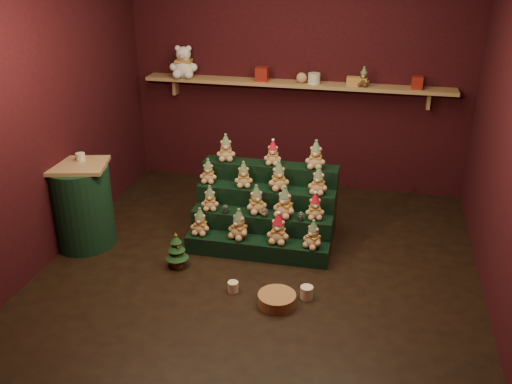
% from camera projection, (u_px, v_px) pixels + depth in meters
% --- Properties ---
extents(ground, '(4.00, 4.00, 0.00)m').
position_uv_depth(ground, '(262.00, 264.00, 5.45)').
color(ground, black).
rests_on(ground, ground).
extents(back_wall, '(4.00, 0.10, 2.80)m').
position_uv_depth(back_wall, '(298.00, 72.00, 6.70)').
color(back_wall, black).
rests_on(back_wall, ground).
extents(front_wall, '(4.00, 0.10, 2.80)m').
position_uv_depth(front_wall, '(183.00, 234.00, 3.05)').
color(front_wall, black).
rests_on(front_wall, ground).
extents(left_wall, '(0.10, 4.00, 2.80)m').
position_uv_depth(left_wall, '(46.00, 109.00, 5.28)').
color(left_wall, black).
rests_on(left_wall, ground).
extents(back_shelf, '(3.60, 0.26, 0.24)m').
position_uv_depth(back_shelf, '(296.00, 84.00, 6.59)').
color(back_shelf, '#A17550').
rests_on(back_shelf, ground).
extents(riser_tier_front, '(1.40, 0.22, 0.18)m').
position_uv_depth(riser_tier_front, '(257.00, 248.00, 5.53)').
color(riser_tier_front, black).
rests_on(riser_tier_front, ground).
extents(riser_tier_midfront, '(1.40, 0.22, 0.36)m').
position_uv_depth(riser_tier_midfront, '(261.00, 230.00, 5.69)').
color(riser_tier_midfront, black).
rests_on(riser_tier_midfront, ground).
extents(riser_tier_midback, '(1.40, 0.22, 0.54)m').
position_uv_depth(riser_tier_midback, '(266.00, 212.00, 5.85)').
color(riser_tier_midback, black).
rests_on(riser_tier_midback, ground).
extents(riser_tier_back, '(1.40, 0.22, 0.72)m').
position_uv_depth(riser_tier_back, '(270.00, 195.00, 6.01)').
color(riser_tier_back, black).
rests_on(riser_tier_back, ground).
extents(teddy_0, '(0.20, 0.18, 0.27)m').
position_uv_depth(teddy_0, '(200.00, 221.00, 5.56)').
color(teddy_0, tan).
rests_on(teddy_0, riser_tier_front).
extents(teddy_1, '(0.27, 0.26, 0.30)m').
position_uv_depth(teddy_1, '(239.00, 224.00, 5.48)').
color(teddy_1, tan).
rests_on(teddy_1, riser_tier_front).
extents(teddy_2, '(0.23, 0.20, 0.30)m').
position_uv_depth(teddy_2, '(278.00, 228.00, 5.40)').
color(teddy_2, tan).
rests_on(teddy_2, riser_tier_front).
extents(teddy_3, '(0.26, 0.25, 0.27)m').
position_uv_depth(teddy_3, '(313.00, 234.00, 5.32)').
color(teddy_3, tan).
rests_on(teddy_3, riser_tier_front).
extents(teddy_4, '(0.20, 0.19, 0.25)m').
position_uv_depth(teddy_4, '(210.00, 198.00, 5.65)').
color(teddy_4, tan).
rests_on(teddy_4, riser_tier_midfront).
extents(teddy_5, '(0.27, 0.26, 0.28)m').
position_uv_depth(teddy_5, '(256.00, 199.00, 5.58)').
color(teddy_5, tan).
rests_on(teddy_5, riser_tier_midfront).
extents(teddy_6, '(0.27, 0.26, 0.31)m').
position_uv_depth(teddy_6, '(285.00, 202.00, 5.50)').
color(teddy_6, tan).
rests_on(teddy_6, riser_tier_midfront).
extents(teddy_7, '(0.22, 0.21, 0.26)m').
position_uv_depth(teddy_7, '(315.00, 206.00, 5.48)').
color(teddy_7, tan).
rests_on(teddy_7, riser_tier_midfront).
extents(teddy_8, '(0.19, 0.17, 0.25)m').
position_uv_depth(teddy_8, '(208.00, 171.00, 5.83)').
color(teddy_8, tan).
rests_on(teddy_8, riser_tier_midback).
extents(teddy_9, '(0.22, 0.20, 0.26)m').
position_uv_depth(teddy_9, '(244.00, 174.00, 5.73)').
color(teddy_9, tan).
rests_on(teddy_9, riser_tier_midback).
extents(teddy_10, '(0.26, 0.25, 0.29)m').
position_uv_depth(teddy_10, '(279.00, 176.00, 5.66)').
color(teddy_10, tan).
rests_on(teddy_10, riser_tier_midback).
extents(teddy_11, '(0.22, 0.21, 0.27)m').
position_uv_depth(teddy_11, '(318.00, 181.00, 5.57)').
color(teddy_11, tan).
rests_on(teddy_11, riser_tier_midback).
extents(teddy_12, '(0.23, 0.22, 0.27)m').
position_uv_depth(teddy_12, '(226.00, 148.00, 5.90)').
color(teddy_12, tan).
rests_on(teddy_12, riser_tier_back).
extents(teddy_13, '(0.19, 0.17, 0.25)m').
position_uv_depth(teddy_13, '(273.00, 153.00, 5.80)').
color(teddy_13, tan).
rests_on(teddy_13, riser_tier_back).
extents(teddy_14, '(0.21, 0.19, 0.29)m').
position_uv_depth(teddy_14, '(316.00, 155.00, 5.70)').
color(teddy_14, tan).
rests_on(teddy_14, riser_tier_back).
extents(snow_globe_a, '(0.07, 0.07, 0.09)m').
position_uv_depth(snow_globe_a, '(225.00, 209.00, 5.62)').
color(snow_globe_a, black).
rests_on(snow_globe_a, riser_tier_midfront).
extents(snow_globe_b, '(0.07, 0.07, 0.09)m').
position_uv_depth(snow_globe_b, '(264.00, 212.00, 5.54)').
color(snow_globe_b, black).
rests_on(snow_globe_b, riser_tier_midfront).
extents(snow_globe_c, '(0.07, 0.07, 0.09)m').
position_uv_depth(snow_globe_c, '(301.00, 216.00, 5.47)').
color(snow_globe_c, black).
rests_on(snow_globe_c, riser_tier_midfront).
extents(side_table, '(0.66, 0.60, 0.87)m').
position_uv_depth(side_table, '(82.00, 205.00, 5.63)').
color(side_table, '#A17550').
rests_on(side_table, ground).
extents(table_ornament, '(0.09, 0.09, 0.07)m').
position_uv_depth(table_ornament, '(80.00, 157.00, 5.53)').
color(table_ornament, beige).
rests_on(table_ornament, side_table).
extents(mini_christmas_tree, '(0.22, 0.22, 0.37)m').
position_uv_depth(mini_christmas_tree, '(177.00, 250.00, 5.33)').
color(mini_christmas_tree, '#4C351B').
rests_on(mini_christmas_tree, ground).
extents(mug_left, '(0.09, 0.09, 0.09)m').
position_uv_depth(mug_left, '(233.00, 287.00, 5.00)').
color(mug_left, beige).
rests_on(mug_left, ground).
extents(mug_right, '(0.11, 0.11, 0.11)m').
position_uv_depth(mug_right, '(307.00, 292.00, 4.91)').
color(mug_right, beige).
rests_on(mug_right, ground).
extents(wicker_basket, '(0.39, 0.39, 0.10)m').
position_uv_depth(wicker_basket, '(277.00, 299.00, 4.82)').
color(wicker_basket, '#96633C').
rests_on(wicker_basket, ground).
extents(white_bear, '(0.37, 0.34, 0.47)m').
position_uv_depth(white_bear, '(184.00, 57.00, 6.71)').
color(white_bear, white).
rests_on(white_bear, back_shelf).
extents(brown_bear, '(0.17, 0.16, 0.21)m').
position_uv_depth(brown_bear, '(364.00, 77.00, 6.35)').
color(brown_bear, '#4A2F18').
rests_on(brown_bear, back_shelf).
extents(gift_tin_red_a, '(0.14, 0.14, 0.16)m').
position_uv_depth(gift_tin_red_a, '(262.00, 74.00, 6.60)').
color(gift_tin_red_a, maroon).
rests_on(gift_tin_red_a, back_shelf).
extents(gift_tin_cream, '(0.14, 0.14, 0.12)m').
position_uv_depth(gift_tin_cream, '(314.00, 78.00, 6.49)').
color(gift_tin_cream, beige).
rests_on(gift_tin_cream, back_shelf).
extents(gift_tin_red_b, '(0.12, 0.12, 0.14)m').
position_uv_depth(gift_tin_red_b, '(417.00, 83.00, 6.26)').
color(gift_tin_red_b, maroon).
rests_on(gift_tin_red_b, back_shelf).
extents(shelf_plush_ball, '(0.12, 0.12, 0.12)m').
position_uv_depth(shelf_plush_ball, '(302.00, 78.00, 6.52)').
color(shelf_plush_ball, tan).
rests_on(shelf_plush_ball, back_shelf).
extents(scarf_gift_box, '(0.16, 0.10, 0.10)m').
position_uv_depth(scarf_gift_box, '(354.00, 81.00, 6.40)').
color(scarf_gift_box, orange).
rests_on(scarf_gift_box, back_shelf).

